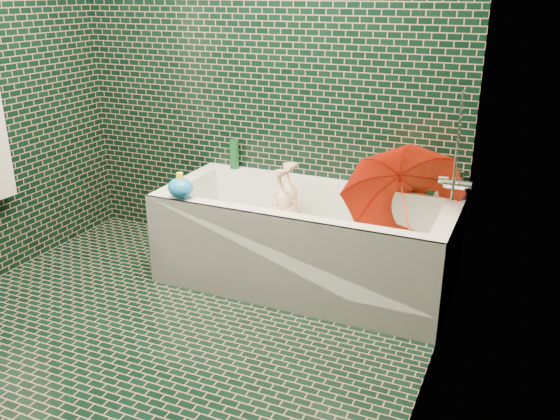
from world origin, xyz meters
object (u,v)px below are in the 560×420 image
at_px(bathtub, 304,251).
at_px(bath_toy, 180,188).
at_px(rubber_duck, 399,183).
at_px(umbrella, 405,206).
at_px(child, 293,233).

bearing_deg(bathtub, bath_toy, -153.92).
distance_m(bathtub, rubber_duck, 0.69).
bearing_deg(bath_toy, umbrella, 0.64).
height_order(bathtub, child, bathtub).
bearing_deg(child, bathtub, 81.04).
xyz_separation_m(umbrella, bath_toy, (-1.20, -0.36, 0.05)).
xyz_separation_m(umbrella, rubber_duck, (-0.10, 0.28, 0.03)).
relative_size(bathtub, child, 2.10).
height_order(bathtub, bath_toy, bath_toy).
bearing_deg(bathtub, umbrella, 5.17).
relative_size(rubber_duck, bath_toy, 0.66).
bearing_deg(rubber_duck, umbrella, -84.77).
bearing_deg(bath_toy, child, 13.64).
relative_size(bathtub, bath_toy, 9.57).
height_order(bathtub, rubber_duck, rubber_duck).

